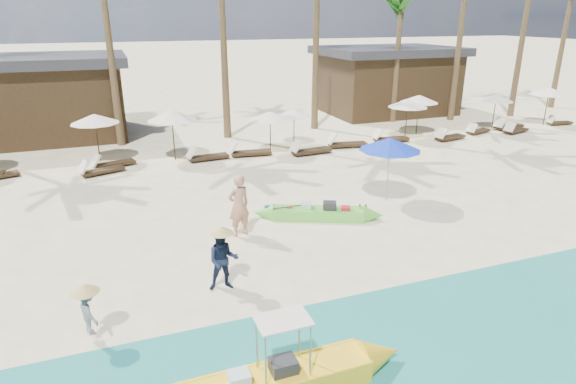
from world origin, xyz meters
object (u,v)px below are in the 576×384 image
object	(u,v)px
green_canoe	(318,213)
yellow_canoe	(271,383)
tourist	(239,206)
blue_umbrella	(390,144)

from	to	relation	value
green_canoe	yellow_canoe	bearing A→B (deg)	-95.82
tourist	blue_umbrella	size ratio (longest dim) A/B	0.83
yellow_canoe	blue_umbrella	world-z (taller)	blue_umbrella
yellow_canoe	blue_umbrella	size ratio (longest dim) A/B	2.49
tourist	blue_umbrella	xyz separation A→B (m)	(5.67, 0.98, 1.13)
green_canoe	yellow_canoe	world-z (taller)	yellow_canoe
green_canoe	blue_umbrella	bearing A→B (deg)	36.43
green_canoe	tourist	size ratio (longest dim) A/B	2.31
green_canoe	blue_umbrella	distance (m)	3.57
yellow_canoe	green_canoe	bearing A→B (deg)	59.91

